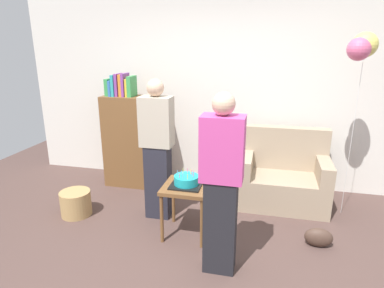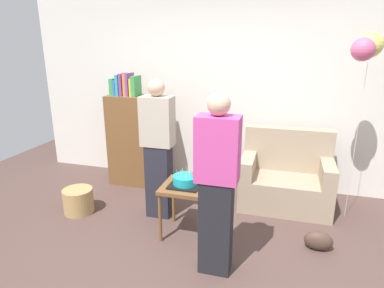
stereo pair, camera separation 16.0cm
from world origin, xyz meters
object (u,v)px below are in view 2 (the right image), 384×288
(couch, at_px, (286,180))
(balloon_bunch, at_px, (367,47))
(person_blowing_candles, at_px, (158,149))
(side_table, at_px, (185,193))
(bookshelf, at_px, (137,138))
(handbag, at_px, (318,241))
(person_holding_cake, at_px, (217,186))
(birthday_cake, at_px, (185,181))
(wicker_basket, at_px, (78,201))

(couch, height_order, balloon_bunch, balloon_bunch)
(couch, distance_m, person_blowing_candles, 1.67)
(side_table, bearing_deg, person_blowing_candles, 143.38)
(side_table, bearing_deg, bookshelf, 133.92)
(handbag, distance_m, balloon_bunch, 2.03)
(handbag, xyz_separation_m, balloon_bunch, (0.32, 0.76, 1.86))
(bookshelf, bearing_deg, balloon_bunch, -5.72)
(person_holding_cake, relative_size, handbag, 5.82)
(person_holding_cake, height_order, balloon_bunch, balloon_bunch)
(birthday_cake, relative_size, balloon_bunch, 0.15)
(person_holding_cake, bearing_deg, couch, -93.60)
(person_holding_cake, xyz_separation_m, handbag, (0.93, 0.58, -0.73))
(person_holding_cake, bearing_deg, balloon_bunch, -115.76)
(birthday_cake, distance_m, person_holding_cake, 0.69)
(side_table, distance_m, balloon_bunch, 2.40)
(couch, bearing_deg, bookshelf, 177.04)
(side_table, xyz_separation_m, person_holding_cake, (0.43, -0.49, 0.35))
(bookshelf, bearing_deg, person_blowing_candles, -50.85)
(person_holding_cake, xyz_separation_m, balloon_bunch, (1.26, 1.33, 1.13))
(person_holding_cake, distance_m, wicker_basket, 2.05)
(couch, relative_size, person_holding_cake, 0.67)
(couch, relative_size, handbag, 3.93)
(side_table, distance_m, wicker_basket, 1.45)
(person_blowing_candles, height_order, handbag, person_blowing_candles)
(bookshelf, distance_m, side_table, 1.57)
(person_blowing_candles, xyz_separation_m, handbag, (1.79, -0.23, -0.73))
(birthday_cake, bearing_deg, person_holding_cake, -48.51)
(couch, relative_size, birthday_cake, 3.44)
(birthday_cake, xyz_separation_m, balloon_bunch, (1.69, 0.84, 1.34))
(bookshelf, height_order, wicker_basket, bookshelf)
(balloon_bunch, bearing_deg, person_blowing_candles, -165.97)
(birthday_cake, relative_size, wicker_basket, 0.89)
(couch, xyz_separation_m, birthday_cake, (-1.02, -1.01, 0.28))
(person_blowing_candles, relative_size, wicker_basket, 4.53)
(couch, distance_m, birthday_cake, 1.46)
(side_table, distance_m, person_blowing_candles, 0.63)
(couch, relative_size, wicker_basket, 3.06)
(handbag, bearing_deg, birthday_cake, -176.44)
(side_table, xyz_separation_m, handbag, (1.37, 0.09, -0.39))
(couch, distance_m, bookshelf, 2.13)
(balloon_bunch, bearing_deg, handbag, -113.19)
(bookshelf, height_order, handbag, bookshelf)
(handbag, height_order, balloon_bunch, balloon_bunch)
(person_holding_cake, distance_m, balloon_bunch, 2.15)
(person_blowing_candles, height_order, wicker_basket, person_blowing_candles)
(bookshelf, relative_size, handbag, 5.75)
(birthday_cake, distance_m, handbag, 1.47)
(person_blowing_candles, bearing_deg, handbag, 8.70)
(person_blowing_candles, bearing_deg, couch, 41.86)
(bookshelf, xyz_separation_m, side_table, (1.08, -1.12, -0.20))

